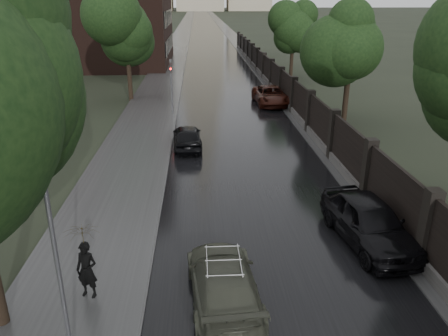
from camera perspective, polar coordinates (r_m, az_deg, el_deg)
road at (r=196.61m, az=-2.84°, el=18.99°), size 8.00×420.00×0.02m
sidewalk_left at (r=196.63m, az=-4.69°, el=18.97°), size 4.00×420.00×0.16m
verge_right at (r=196.76m, az=-1.15°, el=19.02°), size 3.00×420.00×0.08m
fence_right at (r=39.70m, az=6.93°, el=11.03°), size 0.45×75.72×2.70m
tree_left_far at (r=36.97m, az=-12.65°, el=16.56°), size 4.25×4.25×7.39m
tree_right_b at (r=30.26m, az=16.24°, el=14.72°), size 4.08×4.08×7.01m
tree_right_c at (r=47.58m, az=9.03°, el=17.41°), size 4.08×4.08×7.01m
lamp_post at (r=10.03m, az=-20.81°, el=-12.42°), size 0.25×0.12×5.11m
traffic_light at (r=31.99m, az=-6.90°, el=11.08°), size 0.16×0.32×4.00m
volga_sedan at (r=12.50m, az=-0.07°, el=-14.68°), size 2.19×4.68×1.32m
hatchback_left at (r=24.93m, az=-4.82°, el=4.13°), size 1.78×4.00×1.34m
car_right_near at (r=15.96m, az=18.40°, el=-6.66°), size 2.54×5.00×1.63m
car_right_far at (r=35.60m, az=6.12°, el=9.40°), size 2.65×5.30×1.44m
pedestrian_umbrella at (r=12.47m, az=-17.95°, el=-9.08°), size 1.23×1.24×2.64m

